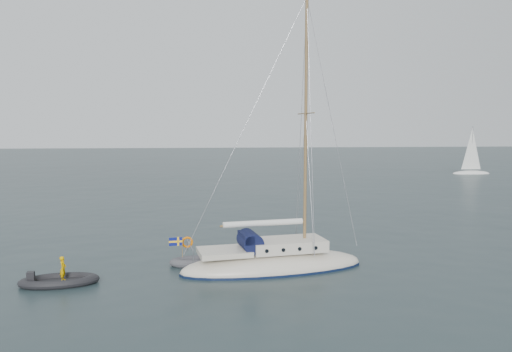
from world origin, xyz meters
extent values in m
plane|color=black|center=(0.00, 0.00, 0.00)|extent=(300.00, 300.00, 0.00)
ellipsoid|color=beige|center=(1.11, -1.71, 0.16)|extent=(9.50, 2.95, 1.58)
cube|color=beige|center=(1.85, -1.71, 1.25)|extent=(3.80, 2.00, 0.58)
cube|color=beige|center=(-1.43, -1.71, 1.08)|extent=(2.53, 2.00, 0.26)
cylinder|color=#0E1333|center=(-0.11, -1.71, 1.54)|extent=(1.01, 1.74, 1.01)
cube|color=#0E1333|center=(-0.32, -1.71, 1.75)|extent=(0.47, 1.74, 0.42)
cylinder|color=brown|center=(2.79, -1.71, 7.28)|extent=(0.16, 0.16, 12.66)
cylinder|color=brown|center=(2.79, -1.71, 7.91)|extent=(0.05, 2.32, 0.05)
cylinder|color=brown|center=(0.58, -1.71, 2.37)|extent=(4.43, 0.11, 0.11)
cylinder|color=silver|center=(0.58, -1.71, 2.43)|extent=(4.12, 0.30, 0.30)
cylinder|color=gray|center=(-3.11, -1.71, 1.53)|extent=(0.04, 2.32, 0.04)
torus|color=#DE6602|center=(-3.17, -1.08, 1.53)|extent=(0.57, 0.11, 0.57)
cylinder|color=brown|center=(-3.48, -1.71, 1.42)|extent=(0.03, 0.03, 0.95)
cube|color=navy|center=(-3.80, -1.71, 1.74)|extent=(0.63, 0.02, 0.40)
cube|color=yellow|center=(-3.80, -1.71, 1.74)|extent=(0.65, 0.03, 0.09)
cube|color=yellow|center=(-3.68, -1.71, 1.74)|extent=(0.09, 0.03, 0.42)
cylinder|color=black|center=(0.47, -0.70, 1.25)|extent=(0.19, 0.06, 0.19)
cylinder|color=black|center=(0.47, -2.73, 1.25)|extent=(0.19, 0.06, 0.19)
cylinder|color=black|center=(1.32, -0.70, 1.25)|extent=(0.19, 0.06, 0.19)
cylinder|color=black|center=(1.32, -2.73, 1.25)|extent=(0.19, 0.06, 0.19)
cylinder|color=black|center=(2.16, -0.70, 1.25)|extent=(0.19, 0.06, 0.19)
cylinder|color=black|center=(2.16, -2.73, 1.25)|extent=(0.19, 0.06, 0.19)
cylinder|color=black|center=(3.01, -0.70, 1.25)|extent=(0.19, 0.06, 0.19)
cylinder|color=black|center=(3.01, -2.73, 1.25)|extent=(0.19, 0.06, 0.19)
cube|color=#49494E|center=(-2.72, -0.54, 0.13)|extent=(1.82, 0.75, 0.11)
cube|color=black|center=(-9.03, -3.16, 0.13)|extent=(2.22, 0.93, 0.11)
cube|color=black|center=(-10.23, -3.16, 0.42)|extent=(0.32, 0.32, 0.56)
imported|color=#DEA300|center=(-8.84, -3.16, 0.74)|extent=(0.32, 0.45, 1.15)
ellipsoid|color=silver|center=(38.70, 46.76, 0.05)|extent=(5.89, 1.96, 0.98)
cylinder|color=gray|center=(38.70, 46.76, 3.93)|extent=(0.10, 0.10, 6.87)
cone|color=silver|center=(38.65, 46.76, 3.93)|extent=(3.14, 3.14, 6.38)
camera|label=1|loc=(-2.29, -26.30, 7.23)|focal=35.00mm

